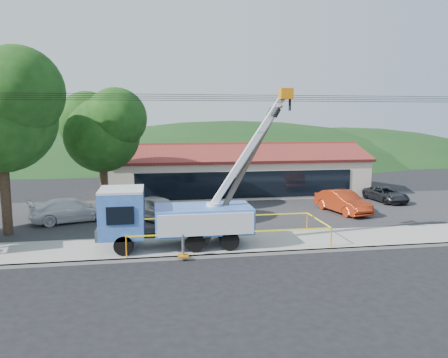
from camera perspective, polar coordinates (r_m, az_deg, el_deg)
name	(u,v)px	position (r m, az deg, el deg)	size (l,w,h in m)	color
ground	(234,271)	(20.15, 1.34, -11.95)	(120.00, 120.00, 0.00)	black
curb	(226,255)	(22.08, 0.33, -9.94)	(60.00, 0.25, 0.15)	#9D9B93
sidewalk	(221,244)	(23.87, -0.44, -8.55)	(60.00, 4.00, 0.15)	#9D9B93
parking_lot	(204,213)	(31.56, -2.68, -4.50)	(60.00, 12.00, 0.10)	#28282B
strip_mall	(237,173)	(39.63, 1.73, 0.76)	(22.50, 8.53, 4.67)	beige
tree_lot	(102,127)	(31.81, -15.67, 6.51)	(6.30, 5.60, 8.94)	#332316
hill_west	(82,160)	(74.82, -18.07, 2.34)	(78.40, 56.00, 28.00)	#143312
hill_center	(233,158)	(75.16, 1.13, 2.75)	(89.60, 64.00, 32.00)	#143312
hill_east	(342,156)	(81.17, 15.17, 2.87)	(72.80, 52.00, 26.00)	#143312
utility_truck	(171,216)	(23.01, -6.88, -4.76)	(10.09, 4.24, 8.23)	black
leaning_pole	(248,162)	(23.24, 3.14, 2.27)	(4.54, 1.71, 8.11)	#4D3C32
caution_tape	(227,228)	(23.89, 0.34, -6.39)	(10.57, 3.69, 1.07)	orange
car_silver	(159,222)	(29.38, -8.54, -5.62)	(1.94, 4.81, 1.64)	#A1A2A8
car_red	(342,214)	(32.71, 15.19, -4.42)	(1.68, 4.81, 1.59)	#A12C10
car_white	(73,223)	(30.61, -19.17, -5.43)	(2.16, 5.32, 1.54)	white
car_dark	(385,203)	(38.04, 20.33, -2.92)	(1.98, 4.29, 1.19)	black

